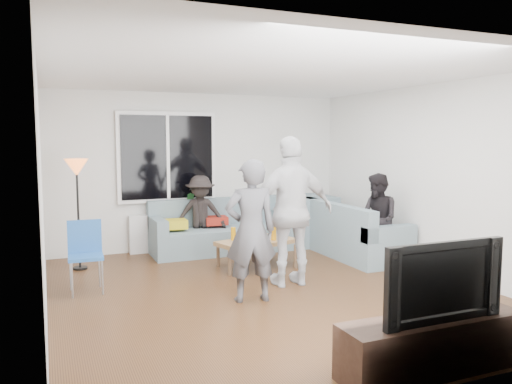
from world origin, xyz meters
name	(u,v)px	position (x,y,z in m)	size (l,w,h in m)	color
floor	(267,292)	(0.00, 0.00, -0.02)	(5.00, 5.50, 0.04)	#56351C
ceiling	(268,73)	(0.00, 0.00, 2.62)	(5.00, 5.50, 0.04)	white
wall_back	(201,171)	(0.00, 2.77, 1.30)	(5.00, 0.04, 2.60)	silver
wall_front	(429,218)	(0.00, -2.77, 1.30)	(5.00, 0.04, 2.60)	silver
wall_left	(40,193)	(-2.52, 0.00, 1.30)	(0.04, 5.50, 2.60)	silver
wall_right	(433,178)	(2.52, 0.00, 1.30)	(0.04, 5.50, 2.60)	silver
window_frame	(167,157)	(-0.60, 2.69, 1.55)	(1.62, 0.06, 1.47)	white
window_glass	(168,157)	(-0.60, 2.65, 1.55)	(1.50, 0.02, 1.35)	black
window_mullion	(168,157)	(-0.60, 2.64, 1.55)	(0.05, 0.03, 1.35)	white
radiator	(169,232)	(-0.60, 2.65, 0.31)	(1.30, 0.12, 0.62)	silver
potted_plant	(189,203)	(-0.27, 2.62, 0.79)	(0.19, 0.15, 0.34)	#26602A
vase	(152,210)	(-0.88, 2.62, 0.70)	(0.15, 0.15, 0.16)	white
sofa_back_section	(222,226)	(0.19, 2.27, 0.42)	(2.30, 0.85, 0.85)	slate
sofa_right_section	(353,229)	(2.02, 1.19, 0.42)	(0.85, 2.00, 0.85)	slate
sofa_corner	(307,220)	(1.77, 2.27, 0.42)	(0.85, 0.85, 0.85)	slate
cushion_yellow	(174,224)	(-0.61, 2.25, 0.51)	(0.38, 0.32, 0.14)	gold
cushion_red	(216,220)	(0.11, 2.33, 0.51)	(0.36, 0.30, 0.13)	maroon
coffee_table	(257,254)	(0.31, 1.08, 0.20)	(1.10, 0.60, 0.40)	#9F7E4D
pitcher	(251,235)	(0.22, 1.07, 0.49)	(0.17, 0.17, 0.17)	maroon
side_chair	(86,258)	(-2.05, 0.76, 0.43)	(0.40, 0.40, 0.86)	#2559A3
floor_lamp	(78,215)	(-2.05, 1.96, 0.78)	(0.32, 0.32, 1.56)	orange
player_left	(251,231)	(-0.34, -0.29, 0.81)	(0.59, 0.39, 1.63)	#49494E
player_right	(292,211)	(0.38, 0.10, 0.94)	(1.10, 0.46, 1.88)	silver
spectator_right	(377,219)	(2.02, 0.57, 0.67)	(0.66, 0.51, 1.35)	black
spectator_back	(200,214)	(-0.16, 2.30, 0.63)	(0.82, 0.47, 1.26)	black
tv_console	(432,345)	(0.32, -2.50, 0.22)	(1.60, 0.40, 0.44)	#34231A
television	(435,279)	(0.32, -2.50, 0.76)	(1.10, 0.14, 0.63)	black
bottle_c	(256,231)	(0.34, 1.18, 0.50)	(0.07, 0.07, 0.21)	black
bottle_b	(253,234)	(0.18, 0.92, 0.53)	(0.08, 0.08, 0.25)	green
bottle_d	(274,232)	(0.54, 0.98, 0.51)	(0.07, 0.07, 0.23)	orange
bottle_a	(233,234)	(0.00, 1.20, 0.49)	(0.07, 0.07, 0.19)	orange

